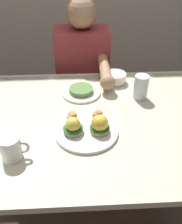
{
  "coord_description": "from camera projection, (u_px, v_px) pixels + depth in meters",
  "views": [
    {
      "loc": [
        -0.07,
        -0.94,
        1.46
      ],
      "look_at": [
        -0.02,
        0.0,
        0.78
      ],
      "focal_mm": 41.74,
      "sensor_mm": 36.0,
      "label": 1
    }
  ],
  "objects": [
    {
      "name": "diner_person",
      "position": [
        83.0,
        75.0,
        1.72
      ],
      "size": [
        0.34,
        0.54,
        1.14
      ],
      "color": "#33333D",
      "rests_on": "ground_plane"
    },
    {
      "name": "dining_table",
      "position": [
        94.0,
        137.0,
        1.25
      ],
      "size": [
        1.2,
        0.9,
        0.74
      ],
      "color": "beige",
      "rests_on": "ground_plane"
    },
    {
      "name": "coffee_mug",
      "position": [
        11.0,
        148.0,
        0.96
      ],
      "size": [
        0.11,
        0.08,
        0.09
      ],
      "color": "white",
      "rests_on": "dining_table"
    },
    {
      "name": "eggs_benedict_plate",
      "position": [
        87.0,
        128.0,
        1.09
      ],
      "size": [
        0.27,
        0.27,
        0.09
      ],
      "color": "white",
      "rests_on": "dining_table"
    },
    {
      "name": "water_glass_near",
      "position": [
        141.0,
        89.0,
        1.3
      ],
      "size": [
        0.07,
        0.07,
        0.12
      ],
      "color": "silver",
      "rests_on": "dining_table"
    },
    {
      "name": "ground_plane",
      "position": [
        94.0,
        214.0,
        1.62
      ],
      "size": [
        6.0,
        6.0,
        0.0
      ],
      "primitive_type": "plane",
      "color": "brown"
    },
    {
      "name": "side_plate",
      "position": [
        81.0,
        92.0,
        1.35
      ],
      "size": [
        0.2,
        0.2,
        0.04
      ],
      "color": "white",
      "rests_on": "dining_table"
    },
    {
      "name": "fruit_bowl",
      "position": [
        115.0,
        78.0,
        1.44
      ],
      "size": [
        0.12,
        0.12,
        0.05
      ],
      "color": "white",
      "rests_on": "dining_table"
    }
  ]
}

